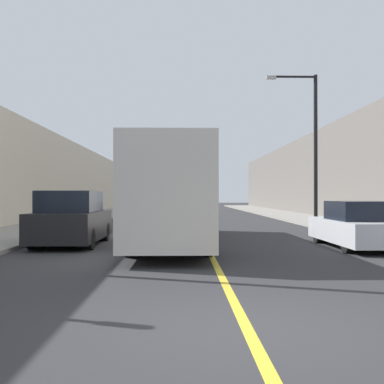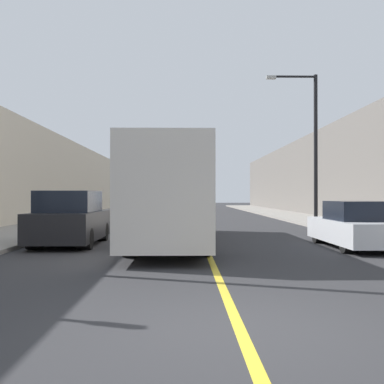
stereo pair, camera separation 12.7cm
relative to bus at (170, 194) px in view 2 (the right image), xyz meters
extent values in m
plane|color=#2D2D30|center=(1.20, -10.49, -1.76)|extent=(200.00, 200.00, 0.00)
cube|color=gray|center=(-6.72, 19.51, -1.69)|extent=(3.89, 72.00, 0.14)
cube|color=gray|center=(9.12, 19.51, -1.69)|extent=(3.89, 72.00, 0.14)
cube|color=beige|center=(-10.66, 19.51, 1.33)|extent=(4.00, 72.00, 6.19)
cube|color=#66605B|center=(13.06, 19.51, 1.70)|extent=(4.00, 72.00, 6.92)
cube|color=gold|center=(1.20, 19.51, -1.76)|extent=(0.16, 72.00, 0.01)
cube|color=silver|center=(0.00, 0.01, 0.03)|extent=(2.44, 11.63, 2.96)
cube|color=black|center=(0.00, -5.78, 0.55)|extent=(2.07, 0.04, 1.33)
cylinder|color=black|center=(-0.95, -3.60, -1.24)|extent=(0.54, 1.05, 1.05)
cylinder|color=black|center=(0.95, -3.60, -1.24)|extent=(0.54, 1.05, 1.05)
cylinder|color=black|center=(-0.95, 3.61, -1.24)|extent=(0.54, 1.05, 1.05)
cylinder|color=black|center=(0.95, 3.61, -1.24)|extent=(0.54, 1.05, 1.05)
cube|color=black|center=(-3.43, -0.56, -1.08)|extent=(2.02, 4.54, 0.95)
cube|color=black|center=(-3.43, -0.79, -0.25)|extent=(1.77, 2.50, 0.71)
cube|color=black|center=(-3.43, -2.80, -0.92)|extent=(1.71, 0.04, 0.43)
cylinder|color=black|center=(-4.22, -1.97, -1.42)|extent=(0.44, 0.68, 0.68)
cylinder|color=black|center=(-2.64, -1.97, -1.42)|extent=(0.44, 0.68, 0.68)
cylinder|color=black|center=(-4.22, 0.85, -1.42)|extent=(0.44, 0.68, 0.68)
cylinder|color=black|center=(-2.64, 0.85, -1.42)|extent=(0.44, 0.68, 0.68)
cube|color=silver|center=(6.10, -1.59, -1.21)|extent=(1.88, 4.61, 0.72)
cube|color=black|center=(6.10, -1.82, -0.54)|extent=(1.65, 2.07, 0.62)
cylinder|color=black|center=(5.36, -3.02, -1.45)|extent=(0.41, 0.62, 0.62)
cylinder|color=black|center=(5.36, -0.16, -1.45)|extent=(0.41, 0.62, 0.62)
cylinder|color=black|center=(6.83, -0.16, -1.45)|extent=(0.41, 0.62, 0.62)
cylinder|color=black|center=(7.48, 7.46, 2.37)|extent=(0.20, 0.20, 7.98)
cylinder|color=black|center=(6.29, 7.46, 6.26)|extent=(2.37, 0.12, 0.12)
cube|color=#999993|center=(5.11, 7.46, 6.21)|extent=(0.50, 0.24, 0.16)
camera|label=1|loc=(0.36, -16.17, -0.05)|focal=42.00mm
camera|label=2|loc=(0.49, -16.18, -0.05)|focal=42.00mm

